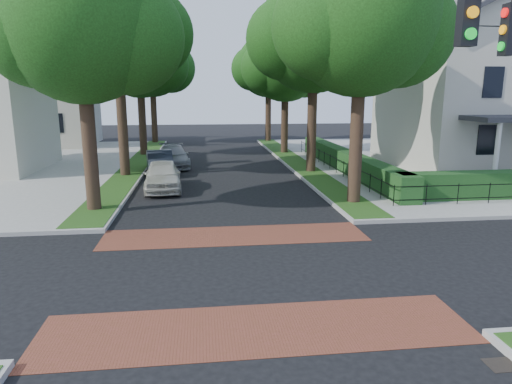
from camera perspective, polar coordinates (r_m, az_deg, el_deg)
ground at (r=12.80m, az=-1.61°, el=-9.83°), size 120.00×120.00×0.00m
sidewalk_ne at (r=37.34m, az=26.72°, el=3.70°), size 30.00×30.00×0.15m
crosswalk_far at (r=15.80m, az=-2.68°, el=-5.45°), size 9.00×2.20×0.01m
crosswalk_near at (r=9.92m, az=0.15°, el=-16.74°), size 9.00×2.20×0.01m
storm_drain at (r=9.91m, az=28.64°, el=-18.41°), size 0.65×0.45×0.01m
grass_strip_ne at (r=31.92m, az=4.94°, el=3.87°), size 1.60×29.80×0.02m
grass_strip_nw at (r=31.56m, az=-14.67°, el=3.42°), size 1.60×29.80×0.02m
tree_right_near at (r=20.37m, az=13.14°, el=19.92°), size 7.75×6.67×10.66m
tree_right_mid at (r=28.05m, az=7.37°, el=18.70°), size 8.25×7.09×11.22m
tree_right_far at (r=36.70m, az=3.79°, el=15.55°), size 7.25×6.23×9.74m
tree_right_back at (r=45.59m, az=1.66°, el=15.39°), size 7.50×6.45×10.20m
tree_left_near at (r=19.68m, az=-20.64°, el=18.70°), size 7.50×6.45×10.20m
tree_left_mid at (r=27.62m, az=-16.74°, el=19.15°), size 8.00×6.88×11.48m
tree_left_far at (r=36.36m, az=-14.20°, el=15.58°), size 7.00×6.02×9.86m
tree_left_back at (r=45.33m, az=-12.75°, el=15.30°), size 7.75×6.66×10.44m
hedge_main_road at (r=28.49m, az=11.18°, el=3.87°), size 1.00×18.00×1.20m
fence_main_road at (r=28.28m, az=9.62°, el=3.56°), size 0.06×18.00×0.90m
house_victorian at (r=33.38m, az=27.74°, el=13.00°), size 13.00×13.05×12.48m
house_left_far at (r=46.12m, az=-25.59°, el=11.41°), size 10.00×9.00×10.14m
parked_car_front at (r=23.37m, az=-11.61°, el=2.02°), size 2.07×4.51×1.50m
parked_car_middle at (r=28.29m, az=-11.92°, el=3.66°), size 2.09×4.38×1.39m
parked_car_rear at (r=30.69m, az=-10.32°, el=4.40°), size 2.50×5.01×1.40m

